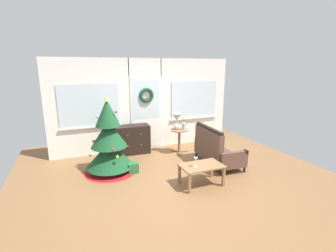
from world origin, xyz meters
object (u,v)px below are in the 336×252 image
at_px(christmas_tree, 109,145).
at_px(gift_box, 133,168).
at_px(settee_sofa, 215,150).
at_px(side_table, 179,136).
at_px(wine_glass, 196,160).
at_px(coffee_table, 202,168).
at_px(flower_vase, 184,125).
at_px(dresser_cabinet, 133,139).
at_px(table_lamp, 177,119).

height_order(christmas_tree, gift_box, christmas_tree).
height_order(christmas_tree, settee_sofa, christmas_tree).
distance_m(settee_sofa, side_table, 1.18).
relative_size(settee_sofa, wine_glass, 7.15).
distance_m(christmas_tree, coffee_table, 2.10).
height_order(coffee_table, wine_glass, wine_glass).
height_order(settee_sofa, flower_vase, flower_vase).
height_order(christmas_tree, coffee_table, christmas_tree).
relative_size(side_table, coffee_table, 0.79).
xyz_separation_m(coffee_table, gift_box, (-1.13, 1.09, -0.24)).
bearing_deg(coffee_table, dresser_cabinet, 109.04).
bearing_deg(gift_box, side_table, 27.38).
bearing_deg(gift_box, coffee_table, -43.98).
height_order(table_lamp, flower_vase, table_lamp).
xyz_separation_m(table_lamp, coffee_table, (-0.32, -1.91, -0.59)).
bearing_deg(dresser_cabinet, side_table, -21.20).
bearing_deg(gift_box, dresser_cabinet, 75.31).
bearing_deg(settee_sofa, side_table, 112.51).
bearing_deg(settee_sofa, wine_glass, -140.43).
relative_size(christmas_tree, dresser_cabinet, 1.89).
xyz_separation_m(christmas_tree, wine_glass, (1.43, -1.38, -0.07)).
height_order(side_table, gift_box, side_table).
bearing_deg(coffee_table, christmas_tree, 139.59).
relative_size(dresser_cabinet, flower_vase, 2.61).
bearing_deg(dresser_cabinet, coffee_table, -70.96).
distance_m(settee_sofa, table_lamp, 1.36).
relative_size(side_table, wine_glass, 3.40).
relative_size(christmas_tree, settee_sofa, 1.24).
xyz_separation_m(dresser_cabinet, table_lamp, (1.12, -0.42, 0.56)).
xyz_separation_m(wine_glass, gift_box, (-0.98, 1.12, -0.45)).
height_order(dresser_cabinet, wine_glass, dresser_cabinet).
bearing_deg(side_table, christmas_tree, -165.05).
height_order(settee_sofa, coffee_table, settee_sofa).
height_order(side_table, coffee_table, side_table).
xyz_separation_m(christmas_tree, gift_box, (0.45, -0.26, -0.52)).
distance_m(settee_sofa, wine_glass, 1.29).
xyz_separation_m(christmas_tree, settee_sofa, (2.41, -0.56, -0.26)).
xyz_separation_m(side_table, wine_glass, (-0.53, -1.90, 0.09)).
relative_size(flower_vase, wine_glass, 1.79).
bearing_deg(christmas_tree, table_lamp, 16.51).
bearing_deg(flower_vase, coffee_table, -104.82).
bearing_deg(christmas_tree, coffee_table, -40.41).
bearing_deg(side_table, gift_box, -152.62).
height_order(table_lamp, gift_box, table_lamp).
relative_size(settee_sofa, side_table, 2.10).
height_order(christmas_tree, wine_glass, christmas_tree).
relative_size(dresser_cabinet, table_lamp, 2.08).
xyz_separation_m(dresser_cabinet, gift_box, (-0.33, -1.24, -0.28)).
bearing_deg(flower_vase, christmas_tree, -167.32).
bearing_deg(side_table, table_lamp, 146.31).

